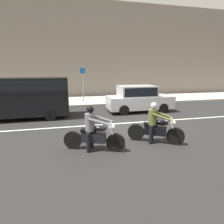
{
  "coord_description": "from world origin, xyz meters",
  "views": [
    {
      "loc": [
        -2.52,
        -7.87,
        2.73
      ],
      "look_at": [
        -0.77,
        -0.28,
        0.92
      ],
      "focal_mm": 29.25,
      "sensor_mm": 36.0,
      "label": 1
    }
  ],
  "objects_px": {
    "motorcycle_with_rider_gray": "(93,132)",
    "parked_sedan_silver": "(138,98)",
    "street_sign_post": "(83,81)",
    "parked_van_black": "(21,95)",
    "motorcycle_with_rider_olive": "(155,126)"
  },
  "relations": [
    {
      "from": "motorcycle_with_rider_olive",
      "to": "street_sign_post",
      "type": "relative_size",
      "value": 0.68
    },
    {
      "from": "motorcycle_with_rider_gray",
      "to": "motorcycle_with_rider_olive",
      "type": "bearing_deg",
      "value": 4.09
    },
    {
      "from": "parked_sedan_silver",
      "to": "motorcycle_with_rider_olive",
      "type": "bearing_deg",
      "value": -104.17
    },
    {
      "from": "parked_van_black",
      "to": "street_sign_post",
      "type": "relative_size",
      "value": 1.88
    },
    {
      "from": "parked_van_black",
      "to": "parked_sedan_silver",
      "type": "distance_m",
      "value": 7.1
    },
    {
      "from": "motorcycle_with_rider_gray",
      "to": "parked_van_black",
      "type": "relative_size",
      "value": 0.39
    },
    {
      "from": "parked_sedan_silver",
      "to": "street_sign_post",
      "type": "bearing_deg",
      "value": 127.19
    },
    {
      "from": "motorcycle_with_rider_gray",
      "to": "parked_van_black",
      "type": "bearing_deg",
      "value": 123.63
    },
    {
      "from": "parked_sedan_silver",
      "to": "parked_van_black",
      "type": "bearing_deg",
      "value": -178.3
    },
    {
      "from": "motorcycle_with_rider_olive",
      "to": "street_sign_post",
      "type": "height_order",
      "value": "street_sign_post"
    },
    {
      "from": "motorcycle_with_rider_gray",
      "to": "street_sign_post",
      "type": "xyz_separation_m",
      "value": [
        0.39,
        9.66,
        1.16
      ]
    },
    {
      "from": "motorcycle_with_rider_gray",
      "to": "parked_sedan_silver",
      "type": "relative_size",
      "value": 0.48
    },
    {
      "from": "motorcycle_with_rider_gray",
      "to": "parked_sedan_silver",
      "type": "bearing_deg",
      "value": 55.35
    },
    {
      "from": "parked_van_black",
      "to": "street_sign_post",
      "type": "xyz_separation_m",
      "value": [
        3.79,
        4.55,
        0.46
      ]
    },
    {
      "from": "motorcycle_with_rider_gray",
      "to": "street_sign_post",
      "type": "bearing_deg",
      "value": 87.69
    }
  ]
}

